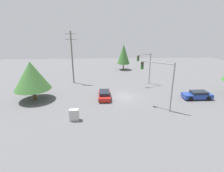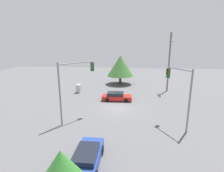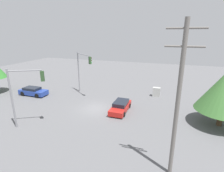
# 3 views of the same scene
# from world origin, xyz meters

# --- Properties ---
(ground_plane) EXTENTS (80.00, 80.00, 0.00)m
(ground_plane) POSITION_xyz_m (0.00, 0.00, 0.00)
(ground_plane) COLOR #5B5B5E
(sedan_red) EXTENTS (1.94, 4.52, 1.27)m
(sedan_red) POSITION_xyz_m (-3.17, -0.45, 0.61)
(sedan_red) COLOR red
(sedan_red) RESTS_ON ground_plane
(sedan_blue) EXTENTS (4.56, 1.91, 1.30)m
(sedan_blue) POSITION_xyz_m (11.85, -1.53, 0.65)
(sedan_blue) COLOR #233D93
(sedan_blue) RESTS_ON ground_plane
(traffic_signal_main) EXTENTS (3.85, 3.06, 6.78)m
(traffic_signal_main) POSITION_xyz_m (4.35, -4.68, 4.67)
(traffic_signal_main) COLOR gray
(traffic_signal_main) RESTS_ON ground_plane
(traffic_signal_cross) EXTENTS (3.12, 1.90, 6.35)m
(traffic_signal_cross) POSITION_xyz_m (5.03, 6.51, 4.32)
(traffic_signal_cross) COLOR gray
(traffic_signal_cross) RESTS_ON ground_plane
(utility_pole_tall) EXTENTS (2.20, 0.28, 10.50)m
(utility_pole_tall) POSITION_xyz_m (-9.50, 8.49, 5.55)
(utility_pole_tall) COLOR slate
(utility_pole_tall) RESTS_ON ground_plane
(electrical_cabinet) EXTENTS (1.13, 0.68, 1.45)m
(electrical_cabinet) POSITION_xyz_m (-7.00, -7.51, 0.73)
(electrical_cabinet) COLOR #B2B2AD
(electrical_cabinet) RESTS_ON ground_plane
(tree_corner) EXTENTS (5.58, 5.58, 6.18)m
(tree_corner) POSITION_xyz_m (-14.38, -0.42, 3.97)
(tree_corner) COLOR #4C3823
(tree_corner) RESTS_ON ground_plane
(tree_far) EXTENTS (3.43, 3.43, 6.93)m
(tree_far) POSITION_xyz_m (2.33, 20.36, 4.29)
(tree_far) COLOR #4C3823
(tree_far) RESTS_ON ground_plane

